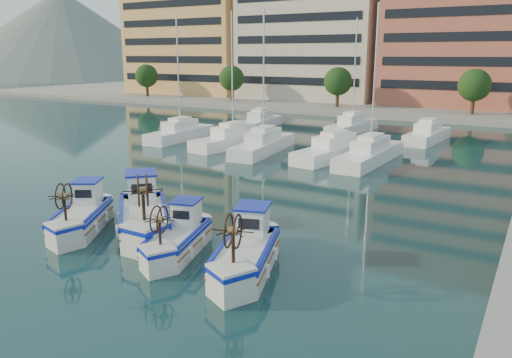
% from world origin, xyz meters
% --- Properties ---
extents(ground, '(300.00, 300.00, 0.00)m').
position_xyz_m(ground, '(0.00, 0.00, 0.00)').
color(ground, '#193F42').
rests_on(ground, ground).
extents(hill_west, '(180.00, 180.00, 60.00)m').
position_xyz_m(hill_west, '(-140.00, 110.00, 0.00)').
color(hill_west, slate).
rests_on(hill_west, ground).
extents(yacht_marina, '(39.92, 23.57, 11.50)m').
position_xyz_m(yacht_marina, '(-2.89, 27.49, 0.53)').
color(yacht_marina, white).
rests_on(yacht_marina, ground).
extents(fishing_boat_a, '(3.62, 4.50, 2.73)m').
position_xyz_m(fishing_boat_a, '(-5.77, 0.38, 0.75)').
color(fishing_boat_a, silver).
rests_on(fishing_boat_a, ground).
extents(fishing_boat_b, '(5.00, 5.05, 3.26)m').
position_xyz_m(fishing_boat_b, '(-3.10, 1.59, 0.90)').
color(fishing_boat_b, silver).
rests_on(fishing_boat_b, ground).
extents(fishing_boat_c, '(2.67, 4.17, 2.53)m').
position_xyz_m(fishing_boat_c, '(-0.19, 0.50, 0.70)').
color(fishing_boat_c, silver).
rests_on(fishing_boat_c, ground).
extents(fishing_boat_d, '(3.16, 4.75, 2.87)m').
position_xyz_m(fishing_boat_d, '(3.14, 0.41, 0.79)').
color(fishing_boat_d, silver).
rests_on(fishing_boat_d, ground).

